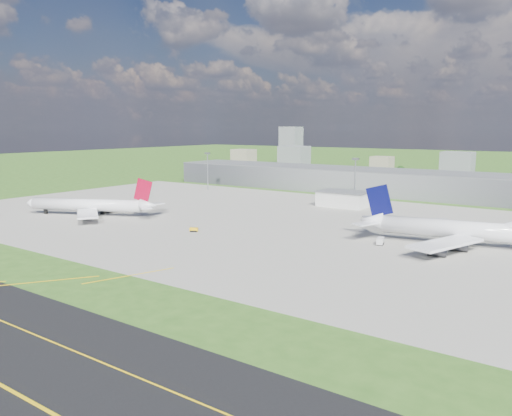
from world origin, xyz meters
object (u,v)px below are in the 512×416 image
Objects in this scene: airliner_red_twin at (92,206)px; van_white_near at (380,241)px; airliner_blue_quad at (478,231)px; tug_yellow at (194,230)px.

van_white_near is (139.09, 22.41, -3.81)m from airliner_red_twin.
van_white_near is at bearing -162.07° from airliner_blue_quad.
airliner_red_twin is at bearing 148.96° from tug_yellow.
airliner_blue_quad reaches higher than van_white_near.
airliner_red_twin is 16.98× the size of tug_yellow.
airliner_red_twin is 12.25× the size of van_white_near.
tug_yellow is at bearing -169.71° from airliner_blue_quad.
airliner_red_twin is at bearing -177.59° from airliner_blue_quad.
airliner_blue_quad is at bearing 168.86° from airliner_red_twin.
tug_yellow is (-102.25, -38.78, -5.08)m from airliner_blue_quad.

